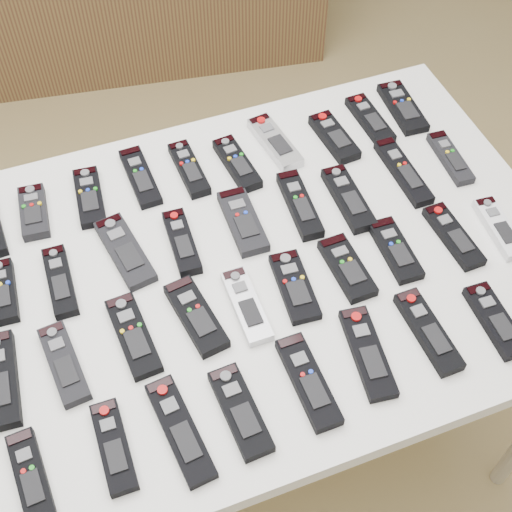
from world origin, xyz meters
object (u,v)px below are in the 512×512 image
object	(u,v)px
remote_31	(180,430)
remote_18	(450,158)
remote_24	(295,286)
remote_23	(247,306)
remote_12	(125,251)
remote_2	(89,197)
remote_9	(403,108)
remote_22	(196,316)
remote_11	(60,281)
remote_35	(428,331)
remote_6	(275,142)
remote_14	(243,221)
remote_1	(34,212)
remote_10	(3,292)
remote_5	(237,164)
remote_29	(31,477)
remote_7	(334,137)
table	(256,279)
remote_20	(64,364)
remote_32	(240,411)
remote_17	(403,172)
remote_21	(133,336)
remote_25	(347,268)
remote_33	(308,381)
remote_15	(300,205)
remote_4	(189,169)
remote_30	(114,447)
remote_34	(368,353)
remote_13	(182,242)
remote_28	(499,228)
remote_26	(395,250)
remote_19	(0,380)
remote_36	(495,320)
remote_3	(140,177)

from	to	relation	value
remote_31	remote_18	bearing A→B (deg)	22.28
remote_18	remote_24	size ratio (longest dim) A/B	0.98
remote_18	remote_23	bearing A→B (deg)	-155.88
remote_12	remote_31	size ratio (longest dim) A/B	0.93
remote_2	remote_12	distance (m)	0.17
remote_9	remote_22	world-z (taller)	remote_22
remote_11	remote_35	distance (m)	0.71
remote_6	remote_14	distance (m)	0.24
remote_1	remote_10	world-z (taller)	same
remote_1	remote_5	bearing A→B (deg)	2.95
remote_10	remote_29	distance (m)	0.38
remote_2	remote_7	world-z (taller)	remote_7
remote_24	remote_23	bearing A→B (deg)	-170.15
table	remote_23	size ratio (longest dim) A/B	7.38
table	remote_20	world-z (taller)	remote_20
remote_32	remote_17	bearing A→B (deg)	34.66
remote_21	remote_25	size ratio (longest dim) A/B	1.16
remote_33	remote_15	bearing A→B (deg)	68.71
remote_2	remote_4	xyz separation A→B (m)	(0.22, 0.00, 0.00)
remote_30	remote_34	bearing A→B (deg)	2.17
remote_2	remote_20	distance (m)	0.40
remote_5	remote_34	xyz separation A→B (m)	(0.06, -0.53, -0.00)
remote_14	remote_29	size ratio (longest dim) A/B	1.05
remote_13	remote_17	size ratio (longest dim) A/B	0.81
remote_14	remote_28	bearing A→B (deg)	-20.94
remote_1	remote_26	bearing A→B (deg)	-23.12
remote_17	remote_25	world-z (taller)	same
remote_29	remote_31	size ratio (longest dim) A/B	0.81
remote_11	remote_12	distance (m)	0.14
remote_25	remote_7	bearing A→B (deg)	67.71
remote_20	remote_33	xyz separation A→B (m)	(0.40, -0.19, 0.00)
remote_19	remote_21	distance (m)	0.24
remote_6	remote_22	world-z (taller)	same
remote_26	remote_36	bearing A→B (deg)	-63.79
table	remote_2	world-z (taller)	remote_2
remote_14	remote_29	world-z (taller)	remote_14
remote_6	remote_33	size ratio (longest dim) A/B	0.94
remote_17	remote_28	xyz separation A→B (m)	(0.11, -0.21, -0.00)
remote_22	remote_30	distance (m)	0.28
remote_31	remote_32	bearing A→B (deg)	-8.25
remote_13	remote_32	xyz separation A→B (m)	(-0.02, -0.39, -0.00)
remote_11	remote_34	size ratio (longest dim) A/B	0.88
remote_7	remote_20	bearing A→B (deg)	-156.91
remote_18	remote_30	world-z (taller)	remote_30
remote_28	remote_30	distance (m)	0.88
remote_21	remote_33	distance (m)	0.33
remote_33	remote_24	bearing A→B (deg)	73.57
remote_3	remote_4	distance (m)	0.11
remote_17	remote_18	bearing A→B (deg)	0.64
remote_34	remote_12	bearing A→B (deg)	140.21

